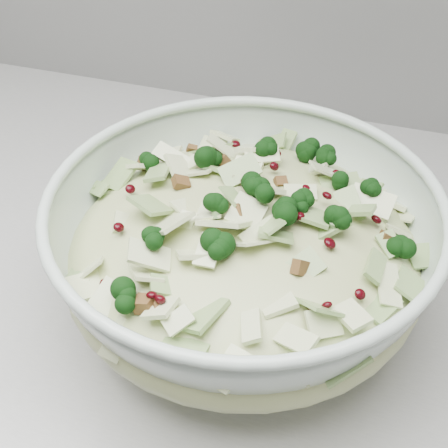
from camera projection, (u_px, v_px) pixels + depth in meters
The scene contains 3 objects.
counter at pixel (176, 435), 0.98m from camera, with size 3.60×0.60×0.90m, color #A7A6A2.
mixing_bowl at pixel (243, 254), 0.54m from camera, with size 0.33×0.33×0.13m.
salad at pixel (244, 235), 0.53m from camera, with size 0.40×0.40×0.13m.
Camera 1 is at (0.23, 1.22, 1.34)m, focal length 50.00 mm.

